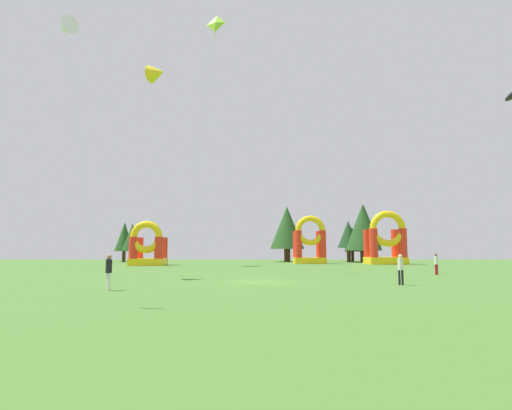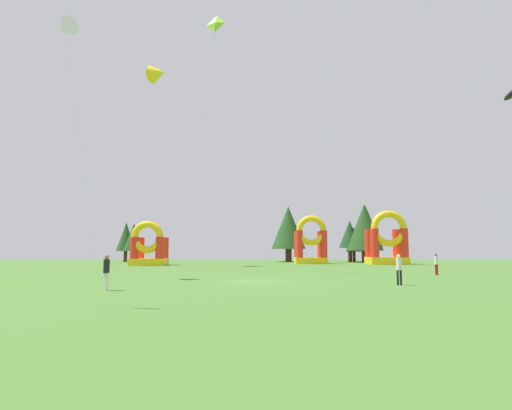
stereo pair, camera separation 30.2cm
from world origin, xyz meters
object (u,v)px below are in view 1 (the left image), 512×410
(kite_white_delta, at_px, (66,28))
(inflatable_red_slide, at_px, (148,249))
(inflatable_orange_dome, at_px, (310,245))
(person_near_camera, at_px, (109,269))
(person_midfield, at_px, (401,267))
(kite_lime_diamond, at_px, (215,25))
(person_far_side, at_px, (436,262))
(kite_yellow_delta, at_px, (157,73))
(inflatable_blue_arch, at_px, (386,244))

(kite_white_delta, height_order, inflatable_red_slide, kite_white_delta)
(inflatable_orange_dome, bearing_deg, person_near_camera, -111.52)
(person_midfield, bearing_deg, inflatable_orange_dome, 107.34)
(kite_white_delta, relative_size, person_midfield, 11.15)
(kite_lime_diamond, bearing_deg, kite_white_delta, -149.03)
(person_near_camera, height_order, inflatable_orange_dome, inflatable_orange_dome)
(person_near_camera, height_order, inflatable_red_slide, inflatable_red_slide)
(kite_lime_diamond, distance_m, person_far_side, 29.55)
(kite_yellow_delta, height_order, person_near_camera, kite_yellow_delta)
(inflatable_red_slide, distance_m, inflatable_orange_dome, 23.34)
(inflatable_red_slide, distance_m, inflatable_blue_arch, 33.02)
(inflatable_red_slide, bearing_deg, person_far_side, -35.98)
(person_midfield, distance_m, person_far_side, 11.96)
(person_midfield, height_order, person_far_side, person_midfield)
(inflatable_blue_arch, bearing_deg, kite_white_delta, -140.14)
(person_midfield, bearing_deg, person_near_camera, -152.01)
(inflatable_blue_arch, bearing_deg, person_far_side, -98.55)
(kite_yellow_delta, relative_size, person_near_camera, 14.42)
(person_midfield, relative_size, inflatable_orange_dome, 0.26)
(person_far_side, distance_m, person_near_camera, 26.39)
(kite_white_delta, xyz_separation_m, inflatable_orange_dome, (23.35, 31.25, -16.71))
(inflatable_orange_dome, bearing_deg, inflatable_blue_arch, -16.23)
(person_midfield, height_order, inflatable_red_slide, inflatable_red_slide)
(inflatable_blue_arch, bearing_deg, inflatable_orange_dome, 163.77)
(kite_lime_diamond, relative_size, person_far_side, 13.69)
(kite_lime_diamond, xyz_separation_m, inflatable_orange_dome, (12.22, 24.57, -20.74))
(kite_white_delta, bearing_deg, inflatable_orange_dome, 53.23)
(person_far_side, relative_size, person_near_camera, 0.96)
(kite_yellow_delta, height_order, person_far_side, kite_yellow_delta)
(kite_lime_diamond, bearing_deg, inflatable_blue_arch, 43.55)
(kite_yellow_delta, height_order, inflatable_orange_dome, kite_yellow_delta)
(person_far_side, distance_m, inflatable_orange_dome, 28.56)
(person_far_side, height_order, inflatable_blue_arch, inflatable_blue_arch)
(inflatable_red_slide, bearing_deg, person_near_camera, -79.66)
(kite_white_delta, height_order, person_near_camera, kite_white_delta)
(person_near_camera, distance_m, inflatable_orange_dome, 43.99)
(person_far_side, xyz_separation_m, inflatable_red_slide, (-29.12, 21.14, 1.09))
(person_far_side, bearing_deg, inflatable_orange_dome, -97.59)
(person_midfield, xyz_separation_m, inflatable_orange_dome, (-0.21, 37.73, 1.69))
(person_midfield, height_order, inflatable_orange_dome, inflatable_orange_dome)
(kite_yellow_delta, bearing_deg, inflatable_blue_arch, 9.92)
(person_midfield, relative_size, inflatable_blue_arch, 0.24)
(person_far_side, xyz_separation_m, inflatable_blue_arch, (3.71, 24.67, 1.83))
(kite_yellow_delta, bearing_deg, inflatable_orange_dome, 21.96)
(kite_yellow_delta, height_order, inflatable_blue_arch, kite_yellow_delta)
(kite_white_delta, xyz_separation_m, person_midfield, (23.55, -6.49, -18.40))
(person_midfield, bearing_deg, kite_yellow_delta, 143.43)
(inflatable_red_slide, height_order, inflatable_orange_dome, inflatable_orange_dome)
(person_near_camera, relative_size, inflatable_blue_arch, 0.25)
(kite_lime_diamond, xyz_separation_m, kite_white_delta, (-11.13, -6.68, -4.04))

